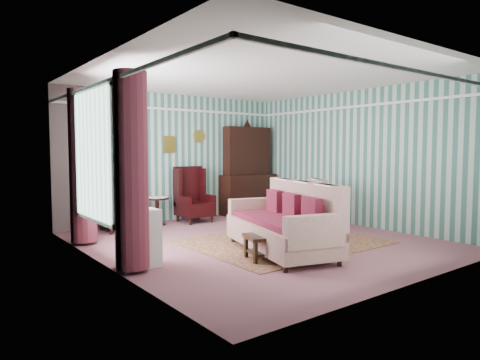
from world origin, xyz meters
TOP-DOWN VIEW (x-y plane):
  - floor at (0.00, 0.00)m, footprint 6.00×6.00m
  - room_shell at (-0.62, 0.18)m, footprint 5.53×6.02m
  - bookcase at (-1.35, 2.84)m, footprint 0.80×0.28m
  - dresser_hutch at (1.90, 2.72)m, footprint 1.50×0.56m
  - wingback_left at (-1.60, 2.45)m, footprint 0.76×0.80m
  - wingback_right at (0.15, 2.45)m, footprint 0.76×0.80m
  - seated_woman at (-1.60, 2.45)m, footprint 0.44×0.40m
  - round_side_table at (-0.70, 2.60)m, footprint 0.50×0.50m
  - nest_table at (2.47, 0.90)m, footprint 0.45×0.38m
  - plant_stand at (-2.40, -0.30)m, footprint 0.55×0.35m
  - rug at (0.30, -0.30)m, footprint 3.20×2.60m
  - sofa at (-0.27, -0.87)m, footprint 1.57×2.46m
  - floral_armchair at (1.40, 0.33)m, footprint 1.03×1.09m
  - coffee_table at (-0.60, -1.10)m, footprint 0.99×0.76m
  - potted_plant_a at (-2.49, -0.34)m, footprint 0.40×0.37m
  - potted_plant_b at (-2.38, -0.17)m, footprint 0.29×0.25m
  - potted_plant_c at (-2.49, -0.22)m, footprint 0.25×0.25m

SIDE VIEW (x-z plane):
  - floor at x=0.00m, z-range 0.00..0.00m
  - rug at x=0.30m, z-range 0.00..0.01m
  - coffee_table at x=-0.60m, z-range 0.00..0.37m
  - nest_table at x=2.47m, z-range 0.00..0.54m
  - round_side_table at x=-0.70m, z-range 0.00..0.60m
  - plant_stand at x=-2.40m, z-range 0.00..0.80m
  - floral_armchair at x=1.40m, z-range 0.00..0.98m
  - sofa at x=-0.27m, z-range 0.00..1.08m
  - seated_woman at x=-1.60m, z-range 0.00..1.18m
  - wingback_left at x=-1.60m, z-range 0.00..1.25m
  - wingback_right at x=0.15m, z-range 0.00..1.25m
  - potted_plant_a at x=-2.49m, z-range 0.80..1.18m
  - potted_plant_c at x=-2.49m, z-range 0.80..1.18m
  - potted_plant_b at x=-2.38m, z-range 0.80..1.27m
  - bookcase at x=-1.35m, z-range 0.00..2.24m
  - dresser_hutch at x=1.90m, z-range 0.00..2.36m
  - room_shell at x=-0.62m, z-range 0.55..3.46m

